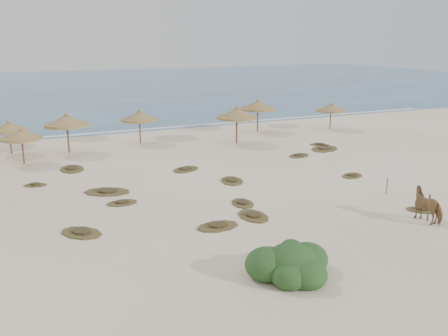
{
  "coord_description": "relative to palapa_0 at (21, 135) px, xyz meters",
  "views": [
    {
      "loc": [
        -13.66,
        -20.71,
        8.57
      ],
      "look_at": [
        -1.48,
        5.0,
        1.19
      ],
      "focal_mm": 40.0,
      "sensor_mm": 36.0,
      "label": 1
    }
  ],
  "objects": [
    {
      "name": "ground",
      "position": [
        11.8,
        -16.27,
        -2.07
      ],
      "size": [
        160.0,
        160.0,
        0.0
      ],
      "primitive_type": "plane",
      "color": "#F0E0C5",
      "rests_on": "ground"
    },
    {
      "name": "ocean",
      "position": [
        11.8,
        58.73,
        -2.07
      ],
      "size": [
        200.0,
        100.0,
        0.01
      ],
      "primitive_type": "cube",
      "color": "navy",
      "rests_on": "ground"
    },
    {
      "name": "foam_line",
      "position": [
        11.8,
        9.73,
        -2.07
      ],
      "size": [
        70.0,
        0.6,
        0.01
      ],
      "primitive_type": "cube",
      "color": "silver",
      "rests_on": "ground"
    },
    {
      "name": "palapa_0",
      "position": [
        0.0,
        0.0,
        0.0
      ],
      "size": [
        3.29,
        3.29,
        2.67
      ],
      "rotation": [
        0.0,
        0.0,
        -0.17
      ],
      "color": "brown",
      "rests_on": "ground"
    },
    {
      "name": "palapa_1",
      "position": [
        -0.63,
        3.89,
        -0.02
      ],
      "size": [
        3.06,
        3.06,
        2.64
      ],
      "rotation": [
        0.0,
        0.0,
        0.09
      ],
      "color": "brown",
      "rests_on": "ground"
    },
    {
      "name": "palapa_2",
      "position": [
        3.43,
        2.28,
        0.41
      ],
      "size": [
        4.35,
        4.35,
        3.2
      ],
      "rotation": [
        0.0,
        0.0,
        0.34
      ],
      "color": "brown",
      "rests_on": "ground"
    },
    {
      "name": "palapa_3",
      "position": [
        9.48,
        3.54,
        0.2
      ],
      "size": [
        4.08,
        4.08,
        2.93
      ],
      "rotation": [
        0.0,
        0.0,
        -0.39
      ],
      "color": "brown",
      "rests_on": "ground"
    },
    {
      "name": "palapa_4",
      "position": [
        16.82,
        -0.01,
        0.43
      ],
      "size": [
        4.2,
        4.2,
        3.22
      ],
      "rotation": [
        0.0,
        0.0,
        0.26
      ],
      "color": "brown",
      "rests_on": "ground"
    },
    {
      "name": "palapa_5",
      "position": [
        21.12,
        4.08,
        0.39
      ],
      "size": [
        4.06,
        4.06,
        3.17
      ],
      "rotation": [
        0.0,
        0.0,
        0.23
      ],
      "color": "brown",
      "rests_on": "ground"
    },
    {
      "name": "palapa_6",
      "position": [
        28.16,
        2.14,
        0.0
      ],
      "size": [
        2.85,
        2.85,
        2.67
      ],
      "rotation": [
        0.0,
        0.0,
        -0.0
      ],
      "color": "brown",
      "rests_on": "ground"
    },
    {
      "name": "horse",
      "position": [
        16.85,
        -20.58,
        -1.27
      ],
      "size": [
        0.97,
        1.94,
        1.6
      ],
      "primitive_type": "imported",
      "rotation": [
        0.0,
        0.0,
        3.2
      ],
      "color": "olive",
      "rests_on": "ground"
    },
    {
      "name": "fence_post_near",
      "position": [
        16.88,
        -20.57,
        -1.41
      ],
      "size": [
        0.11,
        0.11,
        1.33
      ],
      "primitive_type": "cylinder",
      "rotation": [
        0.0,
        0.0,
        0.06
      ],
      "color": "#6B5F50",
      "rests_on": "ground"
    },
    {
      "name": "fence_post_far",
      "position": [
        18.11,
        -16.44,
        -1.6
      ],
      "size": [
        0.08,
        0.08,
        0.95
      ],
      "primitive_type": "cylinder",
      "rotation": [
        0.0,
        0.0,
        -0.13
      ],
      "color": "#6B5F50",
      "rests_on": "ground"
    },
    {
      "name": "bush",
      "position": [
        7.65,
        -22.72,
        -1.58
      ],
      "size": [
        3.33,
        2.94,
        1.49
      ],
      "rotation": [
        0.0,
        0.0,
        -0.4
      ],
      "color": "#285122",
      "rests_on": "ground"
    },
    {
      "name": "scrub_0",
      "position": [
        1.34,
        -15.07,
        -2.02
      ],
      "size": [
        2.37,
        2.55,
        0.16
      ],
      "rotation": [
        0.0,
        0.0,
        2.19
      ],
      "color": "brown",
      "rests_on": "ground"
    },
    {
      "name": "scrub_1",
      "position": [
        3.79,
        -9.29,
        -2.02
      ],
      "size": [
        3.17,
        2.78,
        0.16
      ],
      "rotation": [
        0.0,
        0.0,
        2.65
      ],
      "color": "brown",
      "rests_on": "ground"
    },
    {
      "name": "scrub_2",
      "position": [
        9.89,
        -14.48,
        -2.02
      ],
      "size": [
        1.45,
        1.95,
        0.16
      ],
      "rotation": [
        0.0,
        0.0,
        1.39
      ],
      "color": "brown",
      "rests_on": "ground"
    },
    {
      "name": "scrub_3",
      "position": [
        11.3,
        -10.32,
        -2.02
      ],
      "size": [
        1.87,
        2.39,
        0.16
      ],
      "rotation": [
        0.0,
        0.0,
        1.31
      ],
      "color": "brown",
      "rests_on": "ground"
    },
    {
      "name": "scrub_4",
      "position": [
        18.84,
        -12.57,
        -2.02
      ],
      "size": [
        1.99,
        1.68,
        0.16
      ],
      "rotation": [
        0.0,
        0.0,
        0.41
      ],
      "color": "brown",
      "rests_on": "ground"
    },
    {
      "name": "scrub_5",
      "position": [
        22.14,
        -5.14,
        -2.02
      ],
      "size": [
        3.52,
        3.24,
        0.16
      ],
      "rotation": [
        0.0,
        0.0,
        0.59
      ],
      "color": "brown",
      "rests_on": "ground"
    },
    {
      "name": "scrub_6",
      "position": [
        2.8,
        -3.08,
        -2.02
      ],
      "size": [
        1.75,
        2.55,
        0.16
      ],
      "rotation": [
        0.0,
        0.0,
        1.5
      ],
      "color": "brown",
      "rests_on": "ground"
    },
    {
      "name": "scrub_7",
      "position": [
        18.94,
        -6.31,
        -2.02
      ],
      "size": [
        2.25,
        1.91,
        0.16
      ],
      "rotation": [
        0.0,
        0.0,
        0.42
      ],
      "color": "brown",
      "rests_on": "ground"
    },
    {
      "name": "scrub_8",
      "position": [
        0.18,
        -6.08,
        -2.02
      ],
      "size": [
        1.61,
        1.33,
        0.16
      ],
      "rotation": [
        0.0,
        0.0,
        2.77
      ],
      "color": "brown",
      "rests_on": "ground"
    },
    {
      "name": "scrub_9",
      "position": [
        9.47,
        -16.45,
        -2.02
      ],
      "size": [
        1.43,
        2.15,
        0.16
      ],
      "rotation": [
        0.0,
        0.0,
        1.54
      ],
      "color": "brown",
      "rests_on": "ground"
    },
    {
      "name": "scrub_10",
      "position": [
        22.75,
        -3.65,
        -2.02
      ],
      "size": [
        1.9,
        1.84,
        0.16
      ],
      "rotation": [
        0.0,
        0.0,
        2.43
      ],
      "color": "brown",
      "rests_on": "ground"
    },
    {
      "name": "scrub_11",
      "position": [
        7.28,
        -16.98,
        -2.02
      ],
      "size": [
        2.17,
        1.49,
        0.16
      ],
      "rotation": [
        0.0,
        0.0,
        0.06
      ],
      "color": "brown",
      "rests_on": "ground"
    },
    {
      "name": "scrub_12",
      "position": [
        17.75,
        -19.41,
        -2.02
      ],
      "size": [
        1.85,
        1.84,
        0.16
      ],
      "rotation": [
        0.0,
        0.0,
        2.37
      ],
      "color": "brown",
      "rests_on": "ground"
    },
    {
      "name": "scrub_13",
      "position": [
        9.73,
        -6.48,
        -2.02
      ],
      "size": [
        2.54,
        2.28,
        0.16
      ],
      "rotation": [
        0.0,
        0.0,
        0.53
      ],
      "color": "brown",
      "rests_on": "ground"
    },
    {
      "name": "scrub_14",
      "position": [
        4.08,
        -11.65,
        -2.02
      ],
      "size": [
        1.68,
        1.09,
        0.16
      ],
      "rotation": [
        0.0,
        0.0,
        0.0
      ],
      "color": "brown",
      "rests_on": "ground"
    }
  ]
}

